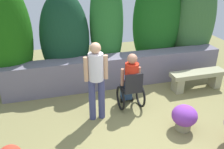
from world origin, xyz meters
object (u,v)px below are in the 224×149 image
object	(u,v)px
person_in_wheelchair	(131,83)
stone_bench	(197,77)
flower_pot_small_foreground	(184,117)
person_standing_companion	(96,77)

from	to	relation	value
person_in_wheelchair	stone_bench	bearing A→B (deg)	19.53
stone_bench	flower_pot_small_foreground	bearing A→B (deg)	-131.76
person_in_wheelchair	person_standing_companion	distance (m)	0.93
stone_bench	person_standing_companion	distance (m)	2.94
person_standing_companion	flower_pot_small_foreground	size ratio (longest dim) A/B	3.24
person_standing_companion	flower_pot_small_foreground	xyz separation A→B (m)	(1.60, -0.83, -0.71)
person_in_wheelchair	flower_pot_small_foreground	bearing A→B (deg)	-44.77
stone_bench	flower_pot_small_foreground	size ratio (longest dim) A/B	2.78
person_standing_companion	person_in_wheelchair	bearing A→B (deg)	15.48
person_in_wheelchair	person_standing_companion	xyz separation A→B (m)	(-0.83, -0.24, 0.37)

